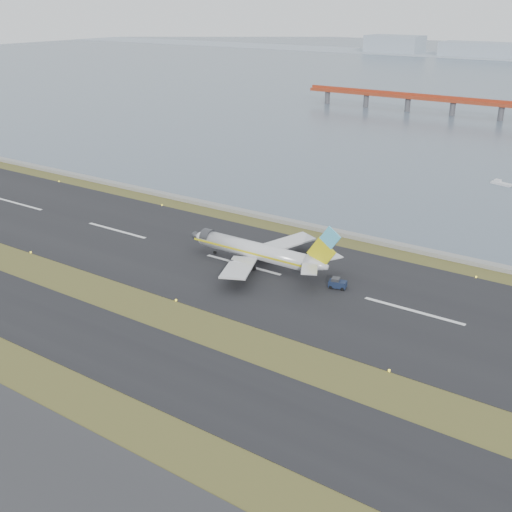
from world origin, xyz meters
name	(u,v)px	position (x,y,z in m)	size (l,w,h in m)	color
ground	(150,316)	(0.00, 0.00, 0.00)	(1000.00, 1000.00, 0.00)	#3B4B1A
taxiway_strip	(101,342)	(0.00, -12.00, 0.05)	(1000.00, 18.00, 0.10)	black
runway_strip	(243,265)	(0.00, 30.00, 0.05)	(1000.00, 45.00, 0.10)	black
seawall	(311,227)	(0.00, 60.00, 0.50)	(1000.00, 2.50, 1.00)	gray
airliner	(259,252)	(3.29, 31.58, 3.46)	(38.52, 32.89, 12.80)	silver
pushback_tug	(337,283)	(23.14, 30.99, 1.11)	(3.93, 2.83, 2.28)	#141E37
workboat_near	(501,183)	(28.73, 130.92, 0.50)	(6.79, 3.58, 1.58)	silver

